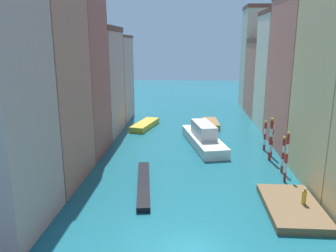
# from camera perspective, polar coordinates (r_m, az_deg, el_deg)

# --- Properties ---
(ground_plane) EXTENTS (154.00, 154.00, 0.00)m
(ground_plane) POSITION_cam_1_polar(r_m,az_deg,el_deg) (46.11, 3.93, -2.88)
(ground_plane) COLOR #196070
(building_left_1) EXTENTS (7.27, 9.39, 19.29)m
(building_left_1) POSITION_cam_1_polar(r_m,az_deg,el_deg) (33.72, -21.09, 6.69)
(building_left_1) COLOR #C6705B
(building_left_1) RESTS_ON ground
(building_left_2) EXTENTS (7.27, 8.18, 21.69)m
(building_left_2) POSITION_cam_1_polar(r_m,az_deg,el_deg) (41.66, -16.25, 9.98)
(building_left_2) COLOR #B25147
(building_left_2) RESTS_ON ground
(building_left_3) EXTENTS (7.27, 9.70, 15.69)m
(building_left_3) POSITION_cam_1_polar(r_m,az_deg,el_deg) (50.55, -12.54, 7.44)
(building_left_3) COLOR tan
(building_left_3) RESTS_ON ground
(building_left_4) EXTENTS (7.27, 9.02, 14.63)m
(building_left_4) POSITION_cam_1_polar(r_m,az_deg,el_deg) (59.80, -9.98, 8.04)
(building_left_4) COLOR tan
(building_left_4) RESTS_ON ground
(building_right_2) EXTENTS (7.27, 12.13, 19.55)m
(building_right_2) POSITION_cam_1_polar(r_m,az_deg,el_deg) (45.81, 22.60, 8.46)
(building_right_2) COLOR #C6705B
(building_right_2) RESTS_ON ground
(building_right_3) EXTENTS (7.27, 9.17, 18.22)m
(building_right_3) POSITION_cam_1_polar(r_m,az_deg,el_deg) (56.00, 19.11, 8.93)
(building_right_3) COLOR beige
(building_right_3) RESTS_ON ground
(building_right_4) EXTENTS (7.27, 9.89, 14.09)m
(building_right_4) POSITION_cam_1_polar(r_m,az_deg,el_deg) (65.43, 16.80, 7.93)
(building_right_4) COLOR #C6705B
(building_right_4) RESTS_ON ground
(building_right_5) EXTENTS (7.27, 7.37, 20.68)m
(building_right_5) POSITION_cam_1_polar(r_m,az_deg,el_deg) (73.83, 15.47, 11.24)
(building_right_5) COLOR #BCB299
(building_right_5) RESTS_ON ground
(waterfront_dock) EXTENTS (4.34, 7.66, 0.60)m
(waterfront_dock) POSITION_cam_1_polar(r_m,az_deg,el_deg) (30.05, 20.46, -12.84)
(waterfront_dock) COLOR brown
(waterfront_dock) RESTS_ON ground
(person_on_dock) EXTENTS (0.36, 0.36, 1.40)m
(person_on_dock) POSITION_cam_1_polar(r_m,az_deg,el_deg) (29.95, 22.27, -11.10)
(person_on_dock) COLOR gold
(person_on_dock) RESTS_ON waterfront_dock
(mooring_pole_0) EXTENTS (0.28, 0.28, 5.17)m
(mooring_pole_0) POSITION_cam_1_polar(r_m,az_deg,el_deg) (34.60, 19.63, -4.99)
(mooring_pole_0) COLOR red
(mooring_pole_0) RESTS_ON ground
(mooring_pole_1) EXTENTS (0.30, 0.30, 3.98)m
(mooring_pole_1) POSITION_cam_1_polar(r_m,az_deg,el_deg) (37.24, 19.08, -4.57)
(mooring_pole_1) COLOR red
(mooring_pole_1) RESTS_ON ground
(mooring_pole_2) EXTENTS (0.37, 0.37, 5.10)m
(mooring_pole_2) POSITION_cam_1_polar(r_m,az_deg,el_deg) (40.47, 17.17, -2.08)
(mooring_pole_2) COLOR red
(mooring_pole_2) RESTS_ON ground
(mooring_pole_3) EXTENTS (0.31, 0.31, 4.32)m
(mooring_pole_3) POSITION_cam_1_polar(r_m,az_deg,el_deg) (41.99, 17.35, -2.08)
(mooring_pole_3) COLOR red
(mooring_pole_3) RESTS_ON ground
(mooring_pole_4) EXTENTS (0.33, 0.33, 3.88)m
(mooring_pole_4) POSITION_cam_1_polar(r_m,az_deg,el_deg) (44.19, 16.25, -1.50)
(mooring_pole_4) COLOR red
(mooring_pole_4) RESTS_ON ground
(vaporetto_white) EXTENTS (5.99, 13.03, 3.05)m
(vaporetto_white) POSITION_cam_1_polar(r_m,az_deg,el_deg) (44.93, 6.08, -1.93)
(vaporetto_white) COLOR white
(vaporetto_white) RESTS_ON ground
(gondola_black) EXTENTS (2.55, 10.70, 0.47)m
(gondola_black) POSITION_cam_1_polar(r_m,az_deg,el_deg) (32.67, -4.19, -9.81)
(gondola_black) COLOR black
(gondola_black) RESTS_ON ground
(motorboat_0) EXTENTS (2.58, 6.29, 0.86)m
(motorboat_0) POSITION_cam_1_polar(r_m,az_deg,el_deg) (55.45, 7.36, 0.43)
(motorboat_0) COLOR olive
(motorboat_0) RESTS_ON ground
(motorboat_1) EXTENTS (4.03, 8.03, 0.89)m
(motorboat_1) POSITION_cam_1_polar(r_m,az_deg,el_deg) (54.17, -3.95, 0.20)
(motorboat_1) COLOR gold
(motorboat_1) RESTS_ON ground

